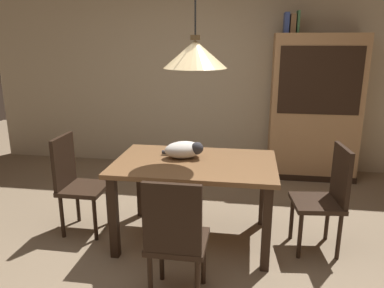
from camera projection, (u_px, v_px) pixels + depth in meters
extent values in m
plane|color=#847056|center=(175.00, 266.00, 3.04)|extent=(10.00, 10.00, 0.00)
cube|color=beige|center=(211.00, 64.00, 5.17)|extent=(6.40, 0.10, 2.90)
cube|color=brown|center=(195.00, 164.00, 3.26)|extent=(1.40, 0.90, 0.04)
cube|color=black|center=(114.00, 218.00, 3.08)|extent=(0.07, 0.07, 0.71)
cube|color=black|center=(266.00, 229.00, 2.90)|extent=(0.07, 0.07, 0.71)
cube|color=black|center=(141.00, 183.00, 3.83)|extent=(0.07, 0.07, 0.71)
cube|color=black|center=(264.00, 191.00, 3.64)|extent=(0.07, 0.07, 0.71)
cube|color=black|center=(178.00, 241.00, 2.58)|extent=(0.40, 0.40, 0.04)
cube|color=black|center=(172.00, 219.00, 2.34)|extent=(0.38, 0.04, 0.48)
cylinder|color=black|center=(204.00, 259.00, 2.77)|extent=(0.04, 0.04, 0.41)
cylinder|color=black|center=(162.00, 255.00, 2.82)|extent=(0.04, 0.04, 0.41)
cylinder|color=black|center=(197.00, 286.00, 2.47)|extent=(0.04, 0.04, 0.41)
cylinder|color=black|center=(150.00, 281.00, 2.51)|extent=(0.04, 0.04, 0.41)
cube|color=black|center=(84.00, 188.00, 3.50)|extent=(0.40, 0.40, 0.04)
cube|color=black|center=(64.00, 161.00, 3.46)|extent=(0.04, 0.38, 0.48)
cylinder|color=black|center=(95.00, 219.00, 3.38)|extent=(0.04, 0.04, 0.41)
cylinder|color=black|center=(108.00, 204.00, 3.69)|extent=(0.04, 0.04, 0.41)
cylinder|color=black|center=(62.00, 217.00, 3.43)|extent=(0.04, 0.04, 0.41)
cylinder|color=black|center=(78.00, 202.00, 3.74)|extent=(0.04, 0.04, 0.41)
cube|color=black|center=(317.00, 203.00, 3.19)|extent=(0.44, 0.44, 0.04)
cube|color=black|center=(341.00, 175.00, 3.11)|extent=(0.08, 0.38, 0.48)
cylinder|color=black|center=(292.00, 218.00, 3.41)|extent=(0.04, 0.04, 0.41)
cylinder|color=black|center=(300.00, 236.00, 3.10)|extent=(0.04, 0.04, 0.41)
cylinder|color=black|center=(327.00, 219.00, 3.39)|extent=(0.04, 0.04, 0.41)
cylinder|color=black|center=(339.00, 237.00, 3.09)|extent=(0.04, 0.04, 0.41)
ellipsoid|color=silver|center=(183.00, 150.00, 3.34)|extent=(0.40, 0.34, 0.15)
sphere|color=#333338|center=(197.00, 148.00, 3.29)|extent=(0.11, 0.11, 0.11)
cylinder|color=#333338|center=(172.00, 153.00, 3.43)|extent=(0.18, 0.04, 0.04)
cone|color=beige|center=(195.00, 54.00, 3.01)|extent=(0.52, 0.52, 0.22)
cylinder|color=#513D23|center=(195.00, 37.00, 2.97)|extent=(0.08, 0.08, 0.04)
cube|color=tan|center=(314.00, 108.00, 4.79)|extent=(1.10, 0.44, 1.85)
cube|color=black|center=(320.00, 81.00, 4.48)|extent=(0.97, 0.01, 0.81)
cube|color=black|center=(309.00, 173.00, 5.03)|extent=(1.12, 0.45, 0.08)
cube|color=#384C93|center=(286.00, 23.00, 4.57)|extent=(0.06, 0.24, 0.24)
cube|color=brown|center=(293.00, 24.00, 4.56)|extent=(0.06, 0.24, 0.22)
cube|color=#427A4C|center=(298.00, 22.00, 4.55)|extent=(0.03, 0.20, 0.26)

